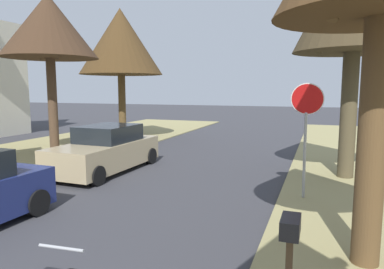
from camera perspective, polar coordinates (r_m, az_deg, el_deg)
name	(u,v)px	position (r m, az deg, el deg)	size (l,w,h in m)	color
stop_sign_far	(307,116)	(9.23, 18.07, 2.94)	(0.81, 0.65, 2.93)	#9EA0A5
street_tree_left_mid_b	(49,27)	(16.18, -22.20, 15.80)	(3.92, 3.92, 6.63)	#4D3828
street_tree_left_far	(121,42)	(20.28, -11.50, 14.46)	(4.55, 4.55, 7.14)	brown
parked_sedan_tan	(106,150)	(12.48, -13.75, -2.50)	(2.04, 4.44, 1.57)	tan
curbside_mailbox	(290,239)	(4.49, 15.60, -15.96)	(0.22, 0.44, 1.27)	brown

